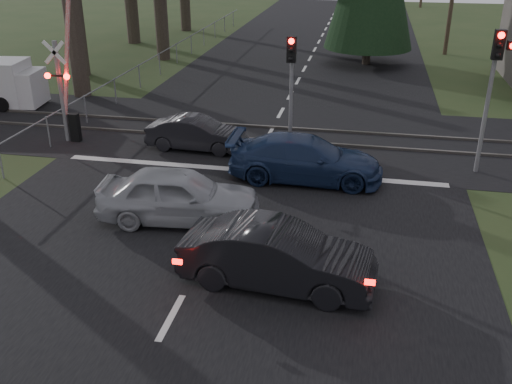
% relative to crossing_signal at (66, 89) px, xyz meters
% --- Properties ---
extents(ground, '(120.00, 120.00, 0.00)m').
position_rel_crossing_signal_xyz_m(ground, '(7.27, -9.79, -2.06)').
color(ground, '#293B1B').
rests_on(ground, ground).
extents(road, '(14.00, 100.00, 0.01)m').
position_rel_crossing_signal_xyz_m(road, '(7.27, 0.21, -2.05)').
color(road, black).
rests_on(road, ground).
extents(rail_corridor, '(120.00, 8.00, 0.01)m').
position_rel_crossing_signal_xyz_m(rail_corridor, '(7.27, 2.21, -2.05)').
color(rail_corridor, black).
rests_on(rail_corridor, ground).
extents(stop_line, '(13.00, 0.35, 0.00)m').
position_rel_crossing_signal_xyz_m(stop_line, '(7.27, -1.59, -2.05)').
color(stop_line, silver).
rests_on(stop_line, ground).
extents(rail_near, '(120.00, 0.12, 0.10)m').
position_rel_crossing_signal_xyz_m(rail_near, '(7.27, 1.41, -2.01)').
color(rail_near, '#59544C').
rests_on(rail_near, ground).
extents(rail_far, '(120.00, 0.12, 0.10)m').
position_rel_crossing_signal_xyz_m(rail_far, '(7.27, 3.01, -2.01)').
color(rail_far, '#59544C').
rests_on(rail_far, ground).
extents(crossing_signal, '(1.62, 0.38, 6.96)m').
position_rel_crossing_signal_xyz_m(crossing_signal, '(0.00, 0.00, 0.00)').
color(crossing_signal, slate).
rests_on(crossing_signal, ground).
extents(traffic_signal_right, '(0.68, 0.48, 4.70)m').
position_rel_crossing_signal_xyz_m(traffic_signal_right, '(14.82, -0.31, 1.26)').
color(traffic_signal_right, slate).
rests_on(traffic_signal_right, ground).
extents(traffic_signal_center, '(0.32, 0.48, 4.10)m').
position_rel_crossing_signal_xyz_m(traffic_signal_center, '(8.27, 0.89, 0.75)').
color(traffic_signal_center, slate).
rests_on(traffic_signal_center, ground).
extents(fence_left, '(0.10, 36.00, 1.20)m').
position_rel_crossing_signal_xyz_m(fence_left, '(-0.53, 12.71, -2.06)').
color(fence_left, slate).
rests_on(fence_left, ground).
extents(dark_hatchback, '(4.54, 1.93, 1.46)m').
position_rel_crossing_signal_xyz_m(dark_hatchback, '(9.27, -8.10, -1.33)').
color(dark_hatchback, black).
rests_on(dark_hatchback, ground).
extents(silver_car, '(4.61, 2.21, 1.52)m').
position_rel_crossing_signal_xyz_m(silver_car, '(6.08, -5.49, -1.30)').
color(silver_car, '#989B9F').
rests_on(silver_car, ground).
extents(blue_sedan, '(4.96, 2.03, 1.44)m').
position_rel_crossing_signal_xyz_m(blue_sedan, '(9.19, -1.95, -1.34)').
color(blue_sedan, '#182748').
rests_on(blue_sedan, ground).
extents(dark_car_far, '(3.73, 1.46, 1.21)m').
position_rel_crossing_signal_xyz_m(dark_car_far, '(4.95, 0.07, -1.45)').
color(dark_car_far, black).
rests_on(dark_car_far, ground).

